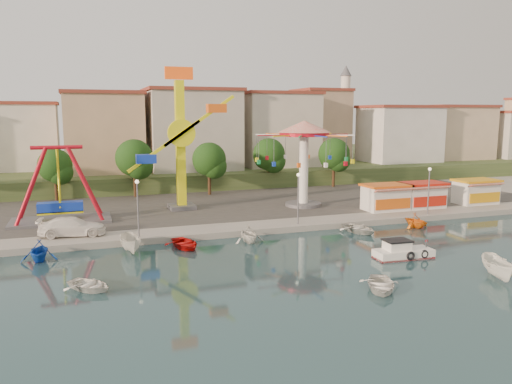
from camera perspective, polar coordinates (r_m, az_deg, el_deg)
name	(u,v)px	position (r m, az deg, el deg)	size (l,w,h in m)	color
ground	(270,276)	(37.09, 1.59, -9.61)	(200.00, 200.00, 0.00)	#132D35
quay_deck	(154,175)	(96.37, -11.60, 1.89)	(200.00, 100.00, 0.60)	#9E998E
asphalt_pad	(188,201)	(65.06, -7.81, -1.06)	(90.00, 28.00, 0.01)	#4C4944
hill_terrace	(150,166)	(101.17, -12.00, 2.88)	(200.00, 60.00, 3.00)	#384C26
pirate_ship_ride	(59,186)	(55.55, -21.58, 0.64)	(10.00, 5.00, 8.00)	#59595E
kamikaze_tower	(185,143)	(58.96, -8.17, 5.52)	(8.45, 3.10, 16.50)	#59595E
wave_swinger	(304,144)	(60.64, 5.51, 5.48)	(11.60, 11.60, 10.40)	#59595E
booth_left	(386,197)	(60.29, 14.60, -0.56)	(5.40, 3.78, 3.08)	white
booth_mid	(422,195)	(63.25, 18.45, -0.30)	(5.40, 3.78, 3.08)	white
booth_right	(476,191)	(68.45, 23.83, 0.07)	(5.40, 3.78, 3.08)	white
lamp_post_1	(138,210)	(46.90, -13.34, -2.00)	(0.14, 0.14, 5.00)	#59595E
lamp_post_2	(298,200)	(50.99, 4.84, -0.92)	(0.14, 0.14, 5.00)	#59595E
lamp_post_3	(429,192)	(59.26, 19.12, -0.01)	(0.14, 0.14, 5.00)	#59595E
tree_1	(55,165)	(69.50, -22.00, 2.83)	(4.35, 4.35, 6.80)	#382314
tree_2	(134,158)	(69.23, -13.75, 3.80)	(5.02, 5.02, 7.85)	#382314
tree_3	(209,159)	(69.50, -5.38, 3.73)	(4.68, 4.68, 7.32)	#382314
tree_4	(269,154)	(75.30, 1.50, 4.31)	(4.86, 4.86, 7.60)	#382314
tree_5	(334,154)	(77.77, 8.90, 4.32)	(4.83, 4.83, 7.54)	#382314
building_1	(21,143)	(84.82, -25.23, 5.05)	(12.33, 9.01, 8.63)	silver
building_2	(110,134)	(84.99, -16.36, 6.42)	(11.95, 9.28, 11.23)	tan
building_3	(197,139)	(83.76, -6.71, 5.99)	(12.59, 10.50, 9.20)	beige
building_4	(266,137)	(90.84, 1.19, 6.28)	(10.75, 9.23, 9.24)	beige
building_5	(337,131)	(94.58, 9.22, 6.87)	(12.77, 10.96, 11.21)	tan
building_6	(396,128)	(99.41, 15.69, 7.08)	(8.23, 8.98, 12.36)	silver
building_7	(430,135)	(110.51, 19.28, 6.13)	(11.59, 10.93, 8.76)	beige
building_8	(508,126)	(114.94, 26.84, 6.72)	(12.84, 9.28, 12.58)	beige
minaret	(345,110)	(99.50, 10.13, 9.21)	(2.80, 2.80, 18.00)	silver
cabin_motorboat	(402,253)	(43.15, 16.36, -6.67)	(4.96, 2.14, 1.72)	white
rowboat_a	(90,285)	(36.03, -18.49, -10.04)	(2.47, 3.45, 0.71)	white
rowboat_b	(381,285)	(35.19, 14.05, -10.24)	(2.72, 3.81, 0.79)	white
skiff	(499,268)	(40.25, 26.02, -7.83)	(1.58, 4.20, 1.62)	white
van	(72,227)	(49.30, -20.26, -3.73)	(2.43, 5.97, 1.73)	white
moored_boat_1	(39,250)	(44.20, -23.54, -6.15)	(2.83, 3.28, 1.73)	#1446B6
moored_boat_2	(131,244)	(44.19, -14.11, -5.75)	(1.56, 4.14, 1.60)	silver
moored_boat_3	(185,243)	(44.90, -8.13, -5.84)	(2.86, 4.00, 0.83)	red
moored_boat_4	(249,234)	(46.27, -0.82, -4.80)	(2.68, 3.11, 1.64)	silver
moored_boat_6	(360,228)	(51.16, 11.76, -4.10)	(2.93, 4.10, 0.85)	silver
moored_boat_7	(416,220)	(54.78, 17.80, -3.10)	(2.59, 3.00, 1.58)	orange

